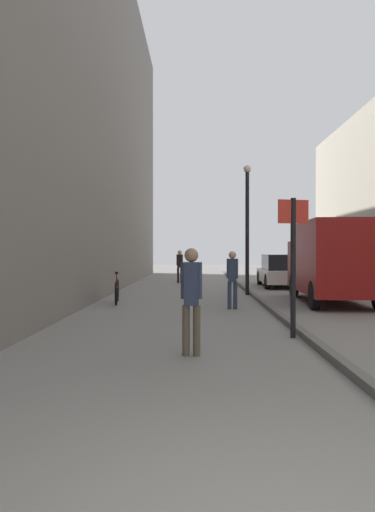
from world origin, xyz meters
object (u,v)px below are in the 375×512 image
Objects in this scene: pedestrian_mid_block at (232,276)px; lamp_post at (247,221)px; delivery_van at (332,260)px; pedestrian_main_foreground at (191,294)px; pedestrian_far_crossing at (180,264)px; parked_car at (282,271)px; bicycle_leaning at (117,291)px; street_sign_post at (293,255)px.

lamp_post is at bearing 90.41° from pedestrian_mid_block.
delivery_van is 3.79m from lamp_post.
pedestrian_main_foreground is 0.32× the size of delivery_van.
pedestrian_far_crossing is 0.31× the size of delivery_van.
pedestrian_far_crossing is 10.35m from delivery_van.
pedestrian_mid_block is 4.67m from lamp_post.
lamp_post is at bearing 134.34° from delivery_van.
pedestrian_mid_block is 3.59m from delivery_van.
pedestrian_main_foreground is 5.94m from pedestrian_mid_block.
delivery_van is at bearing -48.55° from lamp_post.
delivery_van is (5.04, -9.03, 0.38)m from pedestrian_far_crossing.
parked_car is at bearing 95.91° from delivery_van.
pedestrian_far_crossing is (-0.77, 16.45, -0.01)m from pedestrian_main_foreground.
pedestrian_mid_block is 0.38× the size of parked_car.
parked_car is at bearing -18.80° from pedestrian_far_crossing.
parked_car is at bearing 40.59° from bicycle_leaning.
pedestrian_main_foreground is 0.64× the size of street_sign_post.
parked_car reaches higher than bicycle_leaning.
street_sign_post reaches higher than pedestrian_far_crossing.
pedestrian_far_crossing is 0.35× the size of lamp_post.
bicycle_leaning is (-4.24, 5.61, -1.16)m from street_sign_post.
parked_car is (2.85, 8.23, -0.22)m from pedestrian_mid_block.
pedestrian_main_foreground is 16.47m from pedestrian_far_crossing.
pedestrian_main_foreground is at bearing -104.41° from parked_car.
street_sign_post is at bearing -90.44° from lamp_post.
lamp_post reaches higher than delivery_van.
pedestrian_far_crossing is 15.17m from street_sign_post.
lamp_post is (1.94, 10.06, 1.76)m from pedestrian_main_foreground.
lamp_post is at bearing 26.99° from bicycle_leaning.
pedestrian_mid_block is (1.08, 5.84, -0.03)m from pedestrian_main_foreground.
pedestrian_mid_block is 4.42m from street_sign_post.
pedestrian_far_crossing reaches higher than bicycle_leaning.
delivery_van is at bearing 38.36° from pedestrian_mid_block.
pedestrian_far_crossing is 5.27m from parked_car.
pedestrian_main_foreground is at bearing -100.93° from lamp_post.
delivery_van is at bearing -52.69° from pedestrian_far_crossing.
street_sign_post reaches higher than pedestrian_mid_block.
delivery_van reaches higher than parked_car.
street_sign_post is (1.88, 1.53, 0.59)m from pedestrian_main_foreground.
pedestrian_mid_block is at bearing -72.01° from pedestrian_far_crossing.
pedestrian_main_foreground is 2.49m from street_sign_post.
bicycle_leaning is (-3.44, 1.30, -0.55)m from pedestrian_mid_block.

